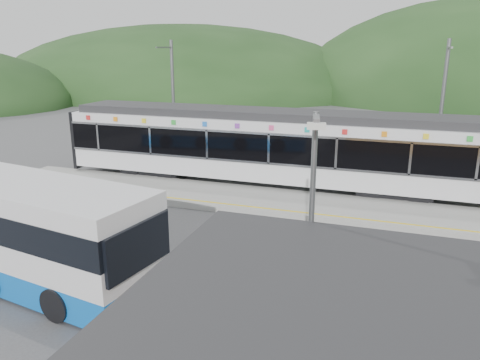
% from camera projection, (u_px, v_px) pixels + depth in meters
% --- Properties ---
extents(ground, '(120.00, 120.00, 0.00)m').
position_uv_depth(ground, '(242.00, 232.00, 17.38)').
color(ground, '#4C4C4F').
rests_on(ground, ground).
extents(hills, '(146.00, 149.00, 26.00)m').
position_uv_depth(hills, '(416.00, 206.00, 20.26)').
color(hills, '#1E3D19').
rests_on(hills, ground).
extents(platform, '(26.00, 3.20, 0.30)m').
position_uv_depth(platform, '(266.00, 201.00, 20.34)').
color(platform, '#9E9E99').
rests_on(platform, ground).
extents(yellow_line, '(26.00, 0.10, 0.01)m').
position_uv_depth(yellow_line, '(258.00, 207.00, 19.11)').
color(yellow_line, yellow).
rests_on(yellow_line, platform).
extents(train, '(20.44, 3.01, 3.74)m').
position_uv_depth(train, '(267.00, 145.00, 22.50)').
color(train, black).
rests_on(train, ground).
extents(catenary_mast_west, '(0.18, 1.80, 7.00)m').
position_uv_depth(catenary_mast_west, '(173.00, 102.00, 26.34)').
color(catenary_mast_west, slate).
rests_on(catenary_mast_west, ground).
extents(catenary_mast_east, '(0.18, 1.80, 7.00)m').
position_uv_depth(catenary_mast_east, '(441.00, 113.00, 21.99)').
color(catenary_mast_east, slate).
rests_on(catenary_mast_east, ground).
extents(lamp_post, '(0.38, 0.99, 5.36)m').
position_uv_depth(lamp_post, '(311.00, 213.00, 9.93)').
color(lamp_post, slate).
rests_on(lamp_post, ground).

